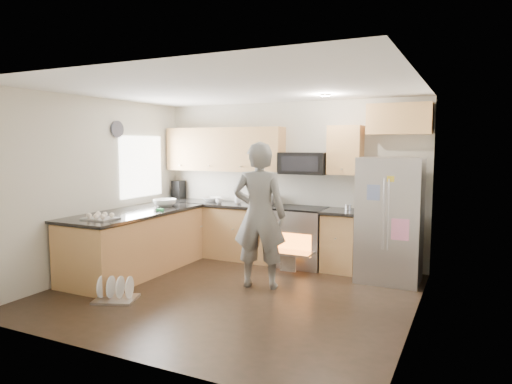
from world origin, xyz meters
The scene contains 8 objects.
ground centered at (0.00, 0.00, 0.00)m, with size 4.50×4.50×0.00m, color black.
room_shell centered at (-0.04, 0.02, 1.67)m, with size 4.54×4.04×2.62m.
back_cabinet_run centered at (-0.59, 1.75, 0.96)m, with size 4.45×0.64×2.50m.
peninsula centered at (-1.75, 0.25, 0.47)m, with size 0.96×2.36×1.04m.
stove_range centered at (0.35, 1.69, 0.68)m, with size 0.76×0.97×1.79m.
refrigerator centered at (1.75, 1.45, 0.87)m, with size 0.85×0.68×1.74m.
person centered at (0.22, 0.42, 0.98)m, with size 0.71×0.47×1.95m, color slate.
dish_rack centered at (-1.14, -0.84, 0.08)m, with size 0.60×0.54×0.30m.
Camera 1 is at (2.79, -5.01, 1.92)m, focal length 32.00 mm.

